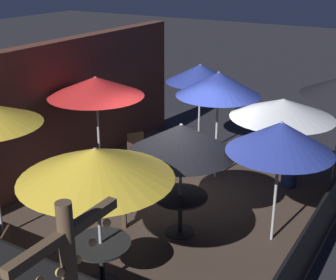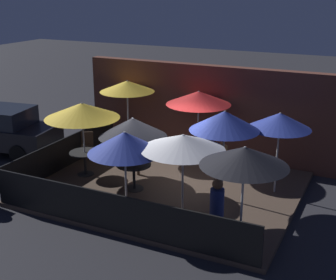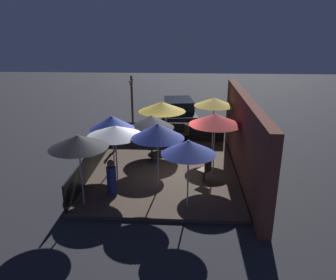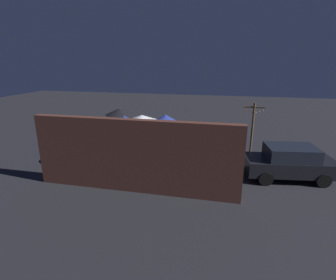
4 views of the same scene
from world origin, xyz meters
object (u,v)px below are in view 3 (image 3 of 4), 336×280
at_px(patio_chair_0, 176,148).
at_px(parked_car_0, 179,112).
at_px(patio_umbrella_1, 162,107).
at_px(patio_umbrella_2, 214,102).
at_px(patio_umbrella_8, 112,122).
at_px(patron_0, 112,178).
at_px(patio_umbrella_6, 189,147).
at_px(patio_umbrella_7, 215,119).
at_px(patio_umbrella_3, 115,131).
at_px(patio_chair_2, 185,133).
at_px(planter_box, 109,130).
at_px(patio_umbrella_5, 78,142).
at_px(patio_umbrella_0, 151,121).
at_px(dining_table_1, 162,136).
at_px(light_post, 132,101).
at_px(patio_umbrella_4, 158,131).
at_px(patio_chair_1, 205,170).
at_px(dining_table_0, 152,149).

height_order(patio_chair_0, parked_car_0, parked_car_0).
bearing_deg(patio_umbrella_1, patio_umbrella_2, 86.94).
xyz_separation_m(patio_umbrella_8, patron_0, (2.23, 0.41, -1.36)).
relative_size(patio_umbrella_6, patio_umbrella_7, 0.95).
height_order(patio_umbrella_3, parked_car_0, patio_umbrella_3).
bearing_deg(patio_chair_0, patio_chair_2, -122.14).
relative_size(patron_0, planter_box, 1.28).
relative_size(patio_umbrella_7, parked_car_0, 0.57).
distance_m(patio_umbrella_5, patron_0, 1.96).
height_order(patio_umbrella_0, patio_umbrella_1, patio_umbrella_1).
xyz_separation_m(patio_umbrella_1, patio_chair_0, (1.45, 0.73, -1.52)).
bearing_deg(patio_chair_2, dining_table_1, -0.00).
xyz_separation_m(patio_umbrella_7, planter_box, (-4.35, -5.22, -1.89)).
bearing_deg(patio_chair_0, patio_umbrella_2, -164.13).
height_order(patio_umbrella_5, light_post, light_post).
bearing_deg(patio_umbrella_8, patio_chair_0, 112.87).
bearing_deg(parked_car_0, planter_box, -64.20).
relative_size(patio_umbrella_1, patio_umbrella_4, 0.91).
xyz_separation_m(patio_chair_0, patron_0, (3.30, -2.13, 0.09)).
bearing_deg(parked_car_0, dining_table_1, -17.72).
distance_m(planter_box, parked_car_0, 4.42).
bearing_deg(patio_chair_1, patio_umbrella_8, 22.10).
bearing_deg(patio_umbrella_6, patio_chair_2, -178.71).
xyz_separation_m(patio_chair_0, parked_car_0, (-5.50, -0.05, 0.23)).
distance_m(patron_0, parked_car_0, 9.04).
bearing_deg(patio_umbrella_1, patio_chair_1, 27.25).
height_order(patio_umbrella_4, patio_umbrella_5, patio_umbrella_4).
relative_size(patio_umbrella_2, parked_car_0, 0.59).
height_order(patio_umbrella_0, patio_umbrella_7, patio_umbrella_7).
distance_m(patio_umbrella_3, parked_car_0, 8.27).
bearing_deg(patron_0, dining_table_1, -145.63).
height_order(patio_umbrella_6, light_post, light_post).
relative_size(patio_umbrella_2, patio_chair_1, 2.68).
height_order(patio_umbrella_8, parked_car_0, patio_umbrella_8).
xyz_separation_m(patio_umbrella_8, patio_chair_0, (-1.07, 2.54, -1.45)).
relative_size(patio_umbrella_2, patio_umbrella_4, 1.01).
relative_size(patio_umbrella_8, patio_chair_1, 2.39).
distance_m(dining_table_0, patio_chair_0, 1.12).
height_order(patio_umbrella_1, patio_umbrella_6, patio_umbrella_6).
height_order(dining_table_0, patron_0, patron_0).
bearing_deg(patio_umbrella_5, patio_umbrella_2, 139.92).
distance_m(patio_umbrella_3, patio_chair_2, 5.39).
bearing_deg(dining_table_0, patron_0, -21.04).
bearing_deg(patio_umbrella_1, patio_umbrella_6, 12.61).
xyz_separation_m(dining_table_0, patio_chair_0, (-0.42, 1.03, -0.11)).
bearing_deg(dining_table_0, patio_umbrella_1, 171.01).
bearing_deg(patio_chair_0, patio_umbrella_3, 26.07).
relative_size(patio_umbrella_3, patio_umbrella_7, 0.92).
xyz_separation_m(dining_table_0, parked_car_0, (-5.93, 0.97, 0.12)).
distance_m(patio_umbrella_7, dining_table_0, 3.13).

